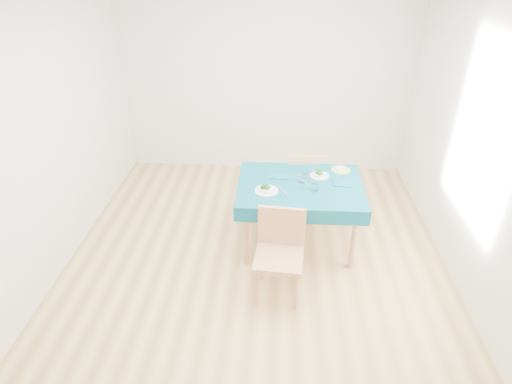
# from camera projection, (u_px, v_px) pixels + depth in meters

# --- Properties ---
(room_shell) EXTENTS (4.02, 4.52, 2.73)m
(room_shell) POSITION_uv_depth(u_px,v_px,m) (256.00, 145.00, 3.91)
(room_shell) COLOR #A47E44
(room_shell) RESTS_ON ground
(table) EXTENTS (1.31, 0.99, 0.76)m
(table) POSITION_uv_depth(u_px,v_px,m) (299.00, 215.00, 4.67)
(table) COLOR #074453
(table) RESTS_ON ground
(chair_near) EXTENTS (0.49, 0.53, 1.12)m
(chair_near) POSITION_uv_depth(u_px,v_px,m) (279.00, 247.00, 3.89)
(chair_near) COLOR #B27B53
(chair_near) RESTS_ON ground
(chair_far) EXTENTS (0.49, 0.53, 1.12)m
(chair_far) POSITION_uv_depth(u_px,v_px,m) (304.00, 171.00, 5.18)
(chair_far) COLOR #B27B53
(chair_far) RESTS_ON ground
(bowl_near) EXTENTS (0.24, 0.24, 0.07)m
(bowl_near) POSITION_uv_depth(u_px,v_px,m) (266.00, 188.00, 4.34)
(bowl_near) COLOR white
(bowl_near) RESTS_ON table
(bowl_far) EXTENTS (0.21, 0.21, 0.06)m
(bowl_far) POSITION_uv_depth(u_px,v_px,m) (319.00, 174.00, 4.62)
(bowl_far) COLOR white
(bowl_far) RESTS_ON table
(fork_near) EXTENTS (0.07, 0.20, 0.00)m
(fork_near) POSITION_uv_depth(u_px,v_px,m) (260.00, 191.00, 4.35)
(fork_near) COLOR silver
(fork_near) RESTS_ON table
(knife_near) EXTENTS (0.10, 0.20, 0.00)m
(knife_near) POSITION_uv_depth(u_px,v_px,m) (284.00, 191.00, 4.35)
(knife_near) COLOR silver
(knife_near) RESTS_ON table
(fork_far) EXTENTS (0.09, 0.18, 0.00)m
(fork_far) POSITION_uv_depth(u_px,v_px,m) (304.00, 181.00, 4.55)
(fork_far) COLOR silver
(fork_far) RESTS_ON table
(knife_far) EXTENTS (0.05, 0.19, 0.00)m
(knife_far) POSITION_uv_depth(u_px,v_px,m) (344.00, 181.00, 4.54)
(knife_far) COLOR silver
(knife_far) RESTS_ON table
(napkin_near) EXTENTS (0.20, 0.14, 0.01)m
(napkin_near) POSITION_uv_depth(u_px,v_px,m) (279.00, 176.00, 4.63)
(napkin_near) COLOR #0B4D5C
(napkin_near) RESTS_ON table
(napkin_far) EXTENTS (0.21, 0.16, 0.01)m
(napkin_far) POSITION_uv_depth(u_px,v_px,m) (343.00, 184.00, 4.48)
(napkin_far) COLOR #0B4D5C
(napkin_far) RESTS_ON table
(tumbler_center) EXTENTS (0.07, 0.07, 0.09)m
(tumbler_center) POSITION_uv_depth(u_px,v_px,m) (303.00, 178.00, 4.50)
(tumbler_center) COLOR white
(tumbler_center) RESTS_ON table
(tumbler_side) EXTENTS (0.06, 0.06, 0.08)m
(tumbler_side) POSITION_uv_depth(u_px,v_px,m) (315.00, 187.00, 4.35)
(tumbler_side) COLOR white
(tumbler_side) RESTS_ON table
(side_plate) EXTENTS (0.21, 0.21, 0.01)m
(side_plate) POSITION_uv_depth(u_px,v_px,m) (341.00, 170.00, 4.75)
(side_plate) COLOR #AFC35F
(side_plate) RESTS_ON table
(bread_slice) EXTENTS (0.13, 0.13, 0.02)m
(bread_slice) POSITION_uv_depth(u_px,v_px,m) (341.00, 169.00, 4.74)
(bread_slice) COLOR beige
(bread_slice) RESTS_ON side_plate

